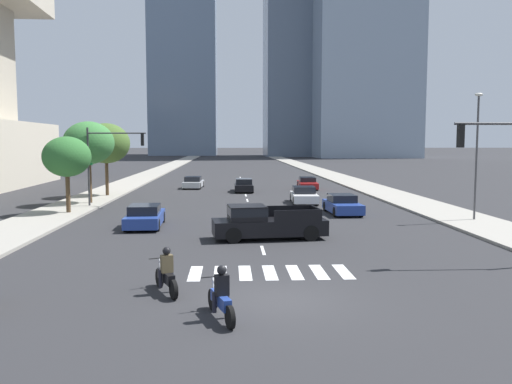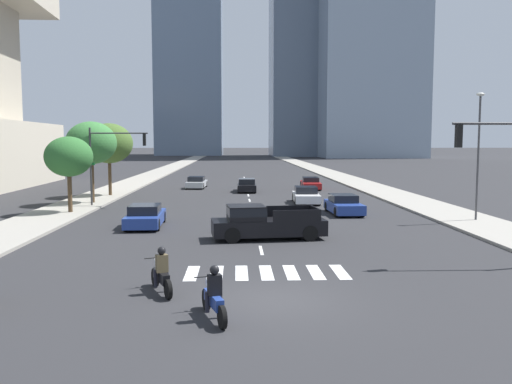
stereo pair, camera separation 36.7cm
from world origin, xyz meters
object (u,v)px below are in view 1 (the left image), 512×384
(street_tree_nearest, at_px, (67,157))
(motorcycle_third, at_px, (221,298))
(street_lamp_east, at_px, (477,147))
(sedan_silver_5, at_px, (193,183))
(sedan_red_0, at_px, (307,184))
(sedan_black_3, at_px, (244,186))
(sedan_white_4, at_px, (304,195))
(street_tree_third, at_px, (106,143))
(street_tree_second, at_px, (89,143))
(sedan_blue_1, at_px, (342,205))
(traffic_signal_far, at_px, (110,152))
(sedan_blue_2, at_px, (145,217))
(pickup_truck, at_px, (264,223))
(motorcycle_trailing, at_px, (166,275))

(street_tree_nearest, bearing_deg, motorcycle_third, -64.09)
(street_lamp_east, bearing_deg, sedan_silver_5, 127.24)
(sedan_red_0, xyz_separation_m, sedan_black_3, (-6.46, -2.50, 0.02))
(street_tree_nearest, bearing_deg, sedan_white_4, 19.52)
(street_tree_third, bearing_deg, motorcycle_third, -72.36)
(sedan_red_0, relative_size, sedan_silver_5, 1.11)
(street_tree_nearest, relative_size, street_tree_second, 0.81)
(sedan_blue_1, bearing_deg, sedan_black_3, -161.07)
(sedan_white_4, relative_size, traffic_signal_far, 0.80)
(sedan_black_3, bearing_deg, traffic_signal_far, 140.30)
(motorcycle_third, bearing_deg, sedan_blue_1, -37.72)
(traffic_signal_far, xyz_separation_m, street_tree_second, (-1.96, 1.80, 0.65))
(sedan_blue_1, bearing_deg, sedan_blue_2, -70.11)
(sedan_black_3, bearing_deg, sedan_silver_5, 51.92)
(sedan_black_3, bearing_deg, sedan_red_0, -68.36)
(sedan_blue_2, relative_size, street_tree_nearest, 0.93)
(pickup_truck, height_order, sedan_white_4, pickup_truck)
(sedan_red_0, bearing_deg, street_tree_third, -66.74)
(sedan_red_0, xyz_separation_m, street_tree_nearest, (-18.36, -17.95, 3.21))
(street_lamp_east, bearing_deg, traffic_signal_far, 160.53)
(motorcycle_trailing, distance_m, street_tree_third, 31.18)
(sedan_blue_1, relative_size, sedan_blue_2, 0.95)
(motorcycle_trailing, distance_m, sedan_black_3, 34.19)
(motorcycle_third, distance_m, sedan_red_0, 39.92)
(pickup_truck, bearing_deg, sedan_red_0, -109.22)
(motorcycle_trailing, distance_m, sedan_silver_5, 38.11)
(street_tree_second, bearing_deg, street_tree_third, 90.00)
(sedan_white_4, height_order, street_tree_second, street_tree_second)
(street_tree_second, relative_size, street_tree_third, 0.99)
(sedan_blue_2, bearing_deg, motorcycle_third, -166.08)
(pickup_truck, xyz_separation_m, street_lamp_east, (12.85, 5.00, 3.65))
(sedan_black_3, xyz_separation_m, traffic_signal_far, (-9.93, -11.75, 3.41))
(street_tree_second, bearing_deg, traffic_signal_far, -42.56)
(sedan_blue_1, relative_size, sedan_black_3, 0.94)
(traffic_signal_far, relative_size, street_tree_third, 0.91)
(sedan_black_3, distance_m, street_tree_second, 16.03)
(sedan_blue_1, relative_size, street_tree_second, 0.72)
(sedan_black_3, relative_size, street_lamp_east, 0.63)
(sedan_blue_1, xyz_separation_m, street_tree_second, (-17.97, 6.01, 4.05))
(pickup_truck, distance_m, sedan_blue_1, 10.66)
(sedan_black_3, bearing_deg, motorcycle_trailing, 174.85)
(traffic_signal_far, bearing_deg, motorcycle_trailing, -73.61)
(sedan_red_0, distance_m, sedan_white_4, 12.34)
(sedan_blue_1, distance_m, street_lamp_east, 8.97)
(sedan_blue_2, bearing_deg, street_tree_nearest, 45.24)
(motorcycle_third, height_order, street_tree_third, street_tree_third)
(sedan_blue_2, distance_m, street_tree_nearest, 8.52)
(sedan_red_0, height_order, traffic_signal_far, traffic_signal_far)
(motorcycle_third, bearing_deg, street_tree_third, 0.38)
(sedan_red_0, xyz_separation_m, sedan_blue_1, (-0.39, -18.45, 0.03))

